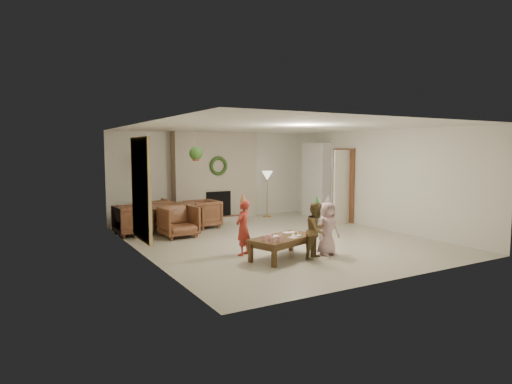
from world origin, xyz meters
TOP-DOWN VIEW (x-y plane):
  - floor at (0.00, 0.00)m, footprint 7.00×7.00m
  - ceiling at (0.00, 0.00)m, footprint 7.00×7.00m
  - wall_back at (0.00, 3.50)m, footprint 7.00×0.00m
  - wall_front at (0.00, -3.50)m, footprint 7.00×0.00m
  - wall_left at (-3.00, 0.00)m, footprint 0.00×7.00m
  - wall_right at (3.00, 0.00)m, footprint 0.00×7.00m
  - fireplace_mass at (0.00, 3.30)m, footprint 2.50×0.40m
  - fireplace_hearth at (0.00, 2.95)m, footprint 1.60×0.30m
  - fireplace_firebox at (0.00, 3.12)m, footprint 0.75×0.12m
  - fireplace_wreath at (0.00, 3.07)m, footprint 0.54×0.10m
  - floor_lamp_base at (1.56, 3.00)m, footprint 0.26×0.26m
  - floor_lamp_post at (1.56, 3.00)m, footprint 0.03×0.03m
  - floor_lamp_shade at (1.56, 3.00)m, footprint 0.33×0.33m
  - bookshelf_carcass at (2.84, 2.30)m, footprint 0.30×1.00m
  - bookshelf_shelf_a at (2.82, 2.30)m, footprint 0.30×0.92m
  - bookshelf_shelf_b at (2.82, 2.30)m, footprint 0.30×0.92m
  - bookshelf_shelf_c at (2.82, 2.30)m, footprint 0.30×0.92m
  - bookshelf_shelf_d at (2.82, 2.30)m, footprint 0.30×0.92m
  - books_row_lower at (2.80, 2.15)m, footprint 0.20×0.40m
  - books_row_mid at (2.80, 2.35)m, footprint 0.20×0.44m
  - books_row_upper at (2.80, 2.20)m, footprint 0.20×0.36m
  - door_frame at (2.96, 1.20)m, footprint 0.05×0.86m
  - door_leaf at (2.58, 0.82)m, footprint 0.77×0.32m
  - curtain_panel at (-2.96, 0.20)m, footprint 0.06×1.20m
  - dining_table at (-1.86, 2.16)m, footprint 1.91×1.14m
  - dining_chair_near at (-1.81, 1.35)m, footprint 0.81×0.83m
  - dining_chair_far at (-1.91, 2.97)m, footprint 0.81×0.83m
  - dining_chair_left at (-2.67, 2.11)m, footprint 0.83×0.81m
  - dining_chair_right at (-0.85, 2.22)m, footprint 0.83×0.81m
  - hanging_plant_cord at (-1.30, 1.50)m, footprint 0.01×0.01m
  - hanging_plant_pot at (-1.30, 1.50)m, footprint 0.16×0.16m
  - hanging_plant_foliage at (-1.30, 1.50)m, footprint 0.32×0.32m
  - coffee_table_top at (-0.81, -1.52)m, footprint 1.47×1.06m
  - coffee_table_apron at (-0.81, -1.52)m, footprint 1.34×0.93m
  - coffee_leg_fl at (-1.29, -1.98)m, footprint 0.09×0.09m
  - coffee_leg_fr at (-0.16, -1.58)m, footprint 0.09×0.09m
  - coffee_leg_bl at (-1.47, -1.46)m, footprint 0.09×0.09m
  - coffee_leg_br at (-0.33, -1.07)m, footprint 0.09×0.09m
  - cup_a at (-1.25, -1.84)m, footprint 0.09×0.09m
  - cup_b at (-1.31, -1.64)m, footprint 0.09×0.09m
  - cup_c at (-1.11, -1.84)m, footprint 0.09×0.09m
  - cup_d at (-1.18, -1.65)m, footprint 0.09×0.09m
  - cup_e at (-1.00, -1.72)m, footprint 0.09×0.09m
  - cup_f at (-1.07, -1.53)m, footprint 0.09×0.09m
  - plate_a at (-0.90, -1.43)m, footprint 0.23×0.23m
  - plate_b at (-0.54, -1.54)m, footprint 0.23×0.23m
  - plate_c at (-0.41, -1.28)m, footprint 0.23×0.23m
  - food_scoop at (-0.54, -1.54)m, footprint 0.09×0.09m
  - napkin_left at (-0.71, -1.68)m, footprint 0.19×0.19m
  - napkin_right at (-0.54, -1.23)m, footprint 0.19×0.19m
  - child_red at (-1.33, -0.93)m, footprint 0.46×0.43m
  - party_hat_red at (-1.33, -0.93)m, footprint 0.18×0.18m
  - child_plaid at (-0.28, -1.82)m, footprint 0.64×0.59m
  - party_hat_plaid at (-0.28, -1.82)m, footprint 0.14×0.14m
  - child_pink at (0.08, -1.69)m, footprint 0.51×0.35m
  - party_hat_pink at (0.08, -1.69)m, footprint 0.15×0.15m

SIDE VIEW (x-z plane):
  - floor at x=0.00m, z-range 0.00..0.00m
  - floor_lamp_base at x=1.56m, z-range 0.00..0.03m
  - fireplace_hearth at x=0.00m, z-range 0.00..0.12m
  - coffee_leg_fl at x=-1.29m, z-range 0.00..0.35m
  - coffee_leg_fr at x=-0.16m, z-range 0.00..0.35m
  - coffee_leg_bl at x=-1.47m, z-range 0.00..0.35m
  - coffee_leg_br at x=-0.33m, z-range 0.00..0.35m
  - coffee_table_apron at x=-0.81m, z-range 0.27..0.35m
  - dining_table at x=-1.86m, z-range 0.00..0.65m
  - dining_chair_near at x=-1.81m, z-range 0.00..0.72m
  - dining_chair_far at x=-1.91m, z-range 0.00..0.72m
  - dining_chair_left at x=-2.67m, z-range 0.00..0.72m
  - dining_chair_right at x=-0.85m, z-range 0.00..0.72m
  - coffee_table_top at x=-0.81m, z-range 0.35..0.41m
  - napkin_left at x=-0.71m, z-range 0.41..0.41m
  - napkin_right at x=-0.54m, z-range 0.41..0.41m
  - plate_a at x=-0.90m, z-range 0.41..0.42m
  - plate_b at x=-0.54m, z-range 0.41..0.42m
  - plate_c at x=-0.41m, z-range 0.41..0.42m
  - fireplace_firebox at x=0.00m, z-range 0.07..0.82m
  - bookshelf_shelf_a at x=2.82m, z-range 0.43..0.47m
  - food_scoop at x=-0.54m, z-range 0.42..0.49m
  - cup_a at x=-1.25m, z-range 0.41..0.50m
  - cup_b at x=-1.31m, z-range 0.41..0.50m
  - cup_c at x=-1.11m, z-range 0.41..0.50m
  - cup_d at x=-1.18m, z-range 0.41..0.50m
  - cup_e at x=-1.00m, z-range 0.41..0.50m
  - cup_f at x=-1.07m, z-range 0.41..0.50m
  - child_pink at x=0.08m, z-range 0.00..1.02m
  - child_plaid at x=-0.28m, z-range 0.00..1.05m
  - child_red at x=-1.33m, z-range 0.00..1.06m
  - books_row_lower at x=2.80m, z-range 0.47..0.71m
  - floor_lamp_post at x=1.56m, z-range 0.02..1.26m
  - bookshelf_shelf_b at x=2.82m, z-range 0.83..0.86m
  - books_row_mid at x=2.80m, z-range 0.87..1.11m
  - door_leaf at x=2.58m, z-range 0.00..2.00m
  - door_frame at x=2.96m, z-range 0.00..2.04m
  - party_hat_pink at x=0.08m, z-range 0.97..1.15m
  - party_hat_plaid at x=-0.28m, z-range 1.00..1.18m
  - bookshelf_carcass at x=2.84m, z-range 0.00..2.20m
  - party_hat_red at x=-1.33m, z-range 1.00..1.20m
  - floor_lamp_shade at x=1.56m, z-range 1.10..1.37m
  - wall_back at x=0.00m, z-range -2.25..4.75m
  - wall_front at x=0.00m, z-range -2.25..4.75m
  - wall_left at x=-3.00m, z-range -2.25..4.75m
  - wall_right at x=3.00m, z-range -2.25..4.75m
  - fireplace_mass at x=0.00m, z-range 0.00..2.50m
  - bookshelf_shelf_c at x=2.82m, z-range 1.24..1.26m
  - curtain_panel at x=-2.96m, z-range 0.25..2.25m
  - books_row_upper at x=2.80m, z-range 1.27..1.49m
  - fireplace_wreath at x=0.00m, z-range 1.28..1.82m
  - bookshelf_shelf_d at x=2.82m, z-range 1.64..1.66m
  - hanging_plant_pot at x=-1.30m, z-range 1.74..1.86m
  - hanging_plant_foliage at x=-1.30m, z-range 1.76..2.08m
  - hanging_plant_cord at x=-1.30m, z-range 1.80..2.50m
  - ceiling at x=0.00m, z-range 2.50..2.50m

